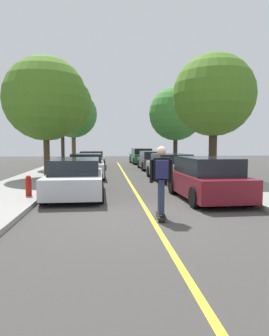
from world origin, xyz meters
The scene contains 17 objects.
ground centered at (0.00, 0.00, 0.00)m, with size 80.00×80.00×0.00m, color #3D3A38.
center_line centered at (0.00, 4.00, 0.00)m, with size 0.12×39.20×0.01m, color gold.
parked_car_left_nearest centered at (-2.25, 3.53, 0.68)m, with size 2.06×4.55×1.35m.
parked_car_left_near centered at (-2.25, 9.60, 0.66)m, with size 2.10×4.25×1.34m.
parked_car_left_far centered at (-2.25, 16.34, 0.66)m, with size 2.04×4.21×1.33m.
parked_car_right_nearest centered at (2.25, 2.31, 0.71)m, with size 2.00×4.07×1.44m.
parked_car_right_near centered at (2.25, 8.24, 0.68)m, with size 2.12×4.30×1.37m.
parked_car_right_far centered at (2.25, 14.96, 0.67)m, with size 1.83×4.41×1.34m.
parked_car_right_farthest centered at (2.25, 21.64, 0.71)m, with size 2.11×4.45×1.46m.
street_tree_left_nearest centered at (-4.27, 8.81, 4.23)m, with size 4.36×4.36×6.28m.
street_tree_left_near centered at (-4.27, 14.93, 4.76)m, with size 4.26×4.26×6.76m.
street_tree_left_far centered at (-4.27, 22.48, 4.74)m, with size 4.54×4.54×6.89m.
street_tree_right_nearest centered at (4.27, 7.46, 4.32)m, with size 4.12×4.12×6.26m.
street_tree_right_near centered at (4.27, 16.00, 4.23)m, with size 4.17×4.17×6.18m.
fire_hydrant centered at (-3.75, 2.76, 0.49)m, with size 0.20×0.20×0.70m.
skateboard centered at (0.23, -0.25, 0.09)m, with size 0.30×0.86×0.10m.
skateboarder centered at (0.23, -0.29, 1.09)m, with size 0.59×0.71×1.73m.
Camera 1 is at (-1.13, -7.80, 1.89)m, focal length 32.92 mm.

